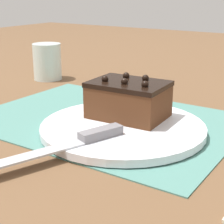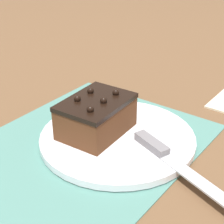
% 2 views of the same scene
% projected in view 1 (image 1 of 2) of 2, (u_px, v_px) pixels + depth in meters
% --- Properties ---
extents(ground_plane, '(3.00, 3.00, 0.00)m').
position_uv_depth(ground_plane, '(105.00, 120.00, 0.68)').
color(ground_plane, brown).
extents(placemat_woven, '(0.46, 0.34, 0.00)m').
position_uv_depth(placemat_woven, '(105.00, 119.00, 0.68)').
color(placemat_woven, slate).
rests_on(placemat_woven, ground_plane).
extents(cake_plate, '(0.27, 0.27, 0.01)m').
position_uv_depth(cake_plate, '(123.00, 128.00, 0.62)').
color(cake_plate, white).
rests_on(cake_plate, placemat_woven).
extents(chocolate_cake, '(0.13, 0.10, 0.07)m').
position_uv_depth(chocolate_cake, '(130.00, 99.00, 0.64)').
color(chocolate_cake, '#512D19').
rests_on(chocolate_cake, cake_plate).
extents(serving_knife, '(0.09, 0.21, 0.01)m').
position_uv_depth(serving_knife, '(80.00, 140.00, 0.54)').
color(serving_knife, slate).
rests_on(serving_knife, cake_plate).
extents(drinking_glass, '(0.07, 0.07, 0.09)m').
position_uv_depth(drinking_glass, '(47.00, 62.00, 0.98)').
color(drinking_glass, silver).
rests_on(drinking_glass, ground_plane).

